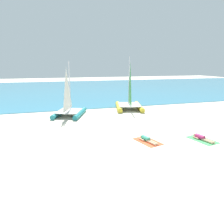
# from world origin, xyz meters

# --- Properties ---
(ground_plane) EXTENTS (120.00, 120.00, 0.00)m
(ground_plane) POSITION_xyz_m (0.00, 10.00, 0.00)
(ground_plane) COLOR beige
(ocean_water) EXTENTS (120.00, 40.00, 0.05)m
(ocean_water) POSITION_xyz_m (0.00, 32.90, 0.03)
(ocean_water) COLOR teal
(ocean_water) RESTS_ON ground
(sailboat_teal) EXTENTS (3.81, 4.62, 5.17)m
(sailboat_teal) POSITION_xyz_m (-2.92, 10.53, 0.77)
(sailboat_teal) COLOR teal
(sailboat_teal) RESTS_ON ground
(sailboat_yellow) EXTENTS (3.82, 4.96, 5.74)m
(sailboat_yellow) POSITION_xyz_m (3.74, 11.72, 0.85)
(sailboat_yellow) COLOR yellow
(sailboat_yellow) RESTS_ON ground
(towel_left) EXTENTS (1.54, 2.11, 0.01)m
(towel_left) POSITION_xyz_m (1.26, 1.94, 0.01)
(towel_left) COLOR #EA5933
(towel_left) RESTS_ON ground
(sunbather_left) EXTENTS (0.77, 1.55, 0.30)m
(sunbather_left) POSITION_xyz_m (1.25, 2.00, 0.13)
(sunbather_left) COLOR #3FB28C
(sunbather_left) RESTS_ON towel_left
(towel_right) EXTENTS (1.44, 2.08, 0.01)m
(towel_right) POSITION_xyz_m (4.85, 1.18, 0.01)
(towel_right) COLOR #4CB266
(towel_right) RESTS_ON ground
(sunbather_right) EXTENTS (0.69, 1.56, 0.30)m
(sunbather_right) POSITION_xyz_m (4.84, 1.25, 0.13)
(sunbather_right) COLOR #D83372
(sunbather_right) RESTS_ON towel_right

